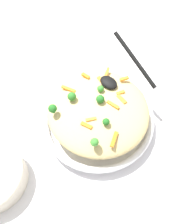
{
  "coord_description": "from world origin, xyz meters",
  "views": [
    {
      "loc": [
        -0.24,
        0.25,
        0.67
      ],
      "look_at": [
        0.0,
        0.0,
        0.07
      ],
      "focal_mm": 37.94,
      "sensor_mm": 36.0,
      "label": 1
    }
  ],
  "objects": [
    {
      "name": "ground_plane",
      "position": [
        0.0,
        0.0,
        0.0
      ],
      "size": [
        2.4,
        2.4,
        0.0
      ],
      "primitive_type": "plane",
      "color": "silver"
    },
    {
      "name": "serving_bowl",
      "position": [
        0.0,
        0.0,
        0.03
      ],
      "size": [
        0.34,
        0.34,
        0.05
      ],
      "color": "silver",
      "rests_on": "ground_plane"
    },
    {
      "name": "pasta_mound",
      "position": [
        0.0,
        0.0,
        0.08
      ],
      "size": [
        0.3,
        0.29,
        0.07
      ],
      "primitive_type": "ellipsoid",
      "color": "#D1BA7A",
      "rests_on": "serving_bowl"
    },
    {
      "name": "carrot_piece_0",
      "position": [
        0.1,
        -0.05,
        0.11
      ],
      "size": [
        0.03,
        0.01,
        0.01
      ],
      "primitive_type": "cube",
      "rotation": [
        0.0,
        0.0,
        0.15
      ],
      "color": "orange",
      "rests_on": "pasta_mound"
    },
    {
      "name": "carrot_piece_1",
      "position": [
        -0.02,
        -0.07,
        0.11
      ],
      "size": [
        0.02,
        0.03,
        0.01
      ],
      "primitive_type": "cube",
      "rotation": [
        0.0,
        0.0,
        4.29
      ],
      "color": "orange",
      "rests_on": "pasta_mound"
    },
    {
      "name": "carrot_piece_2",
      "position": [
        -0.03,
        -0.02,
        0.12
      ],
      "size": [
        0.04,
        0.01,
        0.01
      ],
      "primitive_type": "cube",
      "rotation": [
        0.0,
        0.0,
        0.15
      ],
      "color": "orange",
      "rests_on": "pasta_mound"
    },
    {
      "name": "carrot_piece_3",
      "position": [
        0.01,
        -0.12,
        0.11
      ],
      "size": [
        0.02,
        0.03,
        0.01
      ],
      "primitive_type": "cube",
      "rotation": [
        0.0,
        0.0,
        4.28
      ],
      "color": "orange",
      "rests_on": "pasta_mound"
    },
    {
      "name": "carrot_piece_4",
      "position": [
        0.1,
        0.02,
        0.11
      ],
      "size": [
        0.04,
        0.02,
        0.01
      ],
      "primitive_type": "cube",
      "rotation": [
        0.0,
        0.0,
        3.48
      ],
      "color": "orange",
      "rests_on": "pasta_mound"
    },
    {
      "name": "carrot_piece_5",
      "position": [
        -0.1,
        0.05,
        0.11
      ],
      "size": [
        0.03,
        0.04,
        0.01
      ],
      "primitive_type": "cube",
      "rotation": [
        0.0,
        0.0,
        2.01
      ],
      "color": "orange",
      "rests_on": "pasta_mound"
    },
    {
      "name": "carrot_piece_6",
      "position": [
        -0.02,
        0.05,
        0.12
      ],
      "size": [
        0.02,
        0.03,
        0.01
      ],
      "primitive_type": "cube",
      "rotation": [
        0.0,
        0.0,
        4.12
      ],
      "color": "orange",
      "rests_on": "pasta_mound"
    },
    {
      "name": "carrot_piece_7",
      "position": [
        0.06,
        -0.1,
        0.11
      ],
      "size": [
        0.03,
        0.04,
        0.01
      ],
      "primitive_type": "cube",
      "rotation": [
        0.0,
        0.0,
        5.19
      ],
      "color": "orange",
      "rests_on": "pasta_mound"
    },
    {
      "name": "carrot_piece_8",
      "position": [
        -0.02,
        0.07,
        0.12
      ],
      "size": [
        0.03,
        0.02,
        0.01
      ],
      "primitive_type": "cube",
      "rotation": [
        0.0,
        0.0,
        3.44
      ],
      "color": "orange",
      "rests_on": "pasta_mound"
    },
    {
      "name": "carrot_piece_9",
      "position": [
        -0.04,
        -0.06,
        0.11
      ],
      "size": [
        0.03,
        0.01,
        0.01
      ],
      "primitive_type": "cube",
      "rotation": [
        0.0,
        0.0,
        3.03
      ],
      "color": "orange",
      "rests_on": "pasta_mound"
    },
    {
      "name": "carrot_piece_10",
      "position": [
        0.05,
        -0.06,
        0.11
      ],
      "size": [
        0.04,
        0.02,
        0.01
      ],
      "primitive_type": "cube",
      "rotation": [
        0.0,
        0.0,
        6.0
      ],
      "color": "orange",
      "rests_on": "pasta_mound"
    },
    {
      "name": "broccoli_floret_0",
      "position": [
        0.03,
        -0.04,
        0.13
      ],
      "size": [
        0.02,
        0.02,
        0.02
      ],
      "color": "#377928",
      "rests_on": "pasta_mound"
    },
    {
      "name": "broccoli_floret_1",
      "position": [
        0.06,
        0.04,
        0.13
      ],
      "size": [
        0.02,
        0.02,
        0.03
      ],
      "color": "#296820",
      "rests_on": "pasta_mound"
    },
    {
      "name": "broccoli_floret_2",
      "position": [
        -0.08,
        0.09,
        0.13
      ],
      "size": [
        0.02,
        0.02,
        0.03
      ],
      "color": "#377928",
      "rests_on": "pasta_mound"
    },
    {
      "name": "broccoli_floret_3",
      "position": [
        0.0,
        -0.01,
        0.13
      ],
      "size": [
        0.02,
        0.02,
        0.03
      ],
      "color": "#205B1C",
      "rests_on": "pasta_mound"
    },
    {
      "name": "broccoli_floret_4",
      "position": [
        -0.06,
        0.03,
        0.13
      ],
      "size": [
        0.02,
        0.02,
        0.02
      ],
      "color": "#205B1C",
      "rests_on": "pasta_mound"
    },
    {
      "name": "broccoli_floret_5",
      "position": [
        0.07,
        0.1,
        0.13
      ],
      "size": [
        0.02,
        0.02,
        0.03
      ],
      "color": "#205B1C",
      "rests_on": "pasta_mound"
    },
    {
      "name": "serving_spoon",
      "position": [
        0.02,
        -0.11,
        0.14
      ],
      "size": [
        0.19,
        0.13,
        0.08
      ],
      "color": "black",
      "rests_on": "pasta_mound"
    }
  ]
}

